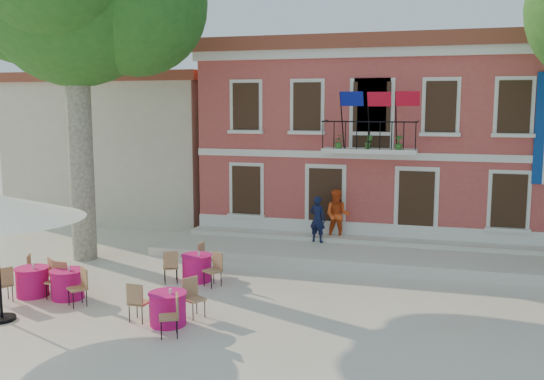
{
  "coord_description": "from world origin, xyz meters",
  "views": [
    {
      "loc": [
        4.57,
        -15.28,
        5.07
      ],
      "look_at": [
        -0.88,
        3.5,
        2.3
      ],
      "focal_mm": 40.0,
      "sensor_mm": 36.0,
      "label": 1
    }
  ],
  "objects_px": {
    "pedestrian_orange": "(337,215)",
    "cafe_table_1": "(168,307)",
    "cafe_table_3": "(197,266)",
    "pedestrian_navy": "(318,219)",
    "cafe_table_0": "(32,280)",
    "cafe_table_2": "(67,283)"
  },
  "relations": [
    {
      "from": "pedestrian_navy",
      "to": "cafe_table_0",
      "type": "height_order",
      "value": "pedestrian_navy"
    },
    {
      "from": "pedestrian_navy",
      "to": "pedestrian_orange",
      "type": "distance_m",
      "value": 0.75
    },
    {
      "from": "cafe_table_0",
      "to": "cafe_table_1",
      "type": "xyz_separation_m",
      "value": [
        4.43,
        -0.95,
        0.0
      ]
    },
    {
      "from": "pedestrian_orange",
      "to": "cafe_table_3",
      "type": "distance_m",
      "value": 6.0
    },
    {
      "from": "cafe_table_2",
      "to": "cafe_table_3",
      "type": "distance_m",
      "value": 3.59
    },
    {
      "from": "pedestrian_navy",
      "to": "cafe_table_2",
      "type": "height_order",
      "value": "pedestrian_navy"
    },
    {
      "from": "cafe_table_1",
      "to": "cafe_table_2",
      "type": "height_order",
      "value": "same"
    },
    {
      "from": "pedestrian_orange",
      "to": "cafe_table_1",
      "type": "distance_m",
      "value": 8.86
    },
    {
      "from": "cafe_table_1",
      "to": "pedestrian_navy",
      "type": "bearing_deg",
      "value": 77.27
    },
    {
      "from": "pedestrian_orange",
      "to": "cafe_table_2",
      "type": "distance_m",
      "value": 9.51
    },
    {
      "from": "pedestrian_navy",
      "to": "pedestrian_orange",
      "type": "bearing_deg",
      "value": -129.77
    },
    {
      "from": "cafe_table_2",
      "to": "cafe_table_3",
      "type": "height_order",
      "value": "same"
    },
    {
      "from": "pedestrian_navy",
      "to": "cafe_table_0",
      "type": "xyz_separation_m",
      "value": [
        -6.25,
        -7.12,
        -0.69
      ]
    },
    {
      "from": "cafe_table_1",
      "to": "cafe_table_3",
      "type": "height_order",
      "value": "same"
    },
    {
      "from": "pedestrian_orange",
      "to": "cafe_table_0",
      "type": "bearing_deg",
      "value": -132.22
    },
    {
      "from": "pedestrian_navy",
      "to": "cafe_table_2",
      "type": "relative_size",
      "value": 0.91
    },
    {
      "from": "cafe_table_0",
      "to": "cafe_table_1",
      "type": "bearing_deg",
      "value": -12.14
    },
    {
      "from": "pedestrian_orange",
      "to": "cafe_table_0",
      "type": "relative_size",
      "value": 0.97
    },
    {
      "from": "cafe_table_0",
      "to": "cafe_table_1",
      "type": "height_order",
      "value": "same"
    },
    {
      "from": "cafe_table_1",
      "to": "cafe_table_3",
      "type": "bearing_deg",
      "value": 102.36
    },
    {
      "from": "cafe_table_0",
      "to": "cafe_table_3",
      "type": "bearing_deg",
      "value": 34.47
    },
    {
      "from": "cafe_table_0",
      "to": "cafe_table_2",
      "type": "distance_m",
      "value": 1.04
    }
  ]
}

